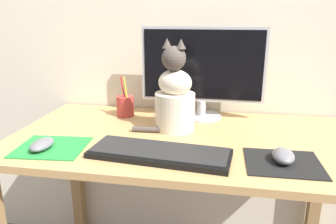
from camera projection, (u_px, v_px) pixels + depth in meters
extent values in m
cube|color=tan|center=(181.00, 139.00, 1.20)|extent=(1.24, 0.67, 0.02)
cube|color=olive|center=(77.00, 179.00, 1.69)|extent=(0.05, 0.05, 0.73)
cube|color=olive|center=(315.00, 201.00, 1.49)|extent=(0.05, 0.05, 0.73)
cylinder|color=#B2B2B7|center=(201.00, 116.00, 1.42)|extent=(0.17, 0.17, 0.01)
cylinder|color=#B2B2B7|center=(201.00, 108.00, 1.41)|extent=(0.04, 0.04, 0.06)
cube|color=#B2B2B7|center=(203.00, 65.00, 1.35)|extent=(0.51, 0.02, 0.31)
cube|color=black|center=(203.00, 65.00, 1.34)|extent=(0.49, 0.00, 0.28)
cube|color=black|center=(160.00, 154.00, 1.03)|extent=(0.46, 0.20, 0.02)
cube|color=black|center=(160.00, 150.00, 1.02)|extent=(0.44, 0.18, 0.01)
cube|color=#238438|center=(52.00, 147.00, 1.09)|extent=(0.24, 0.22, 0.00)
cube|color=black|center=(283.00, 163.00, 0.98)|extent=(0.23, 0.20, 0.00)
ellipsoid|color=slate|center=(42.00, 144.00, 1.07)|extent=(0.06, 0.11, 0.03)
ellipsoid|color=slate|center=(283.00, 156.00, 0.98)|extent=(0.06, 0.10, 0.04)
cylinder|color=beige|center=(175.00, 111.00, 1.25)|extent=(0.19, 0.19, 0.14)
ellipsoid|color=beige|center=(175.00, 83.00, 1.22)|extent=(0.15, 0.14, 0.10)
sphere|color=#4C423D|center=(174.00, 58.00, 1.18)|extent=(0.11, 0.11, 0.09)
cone|color=#4C423D|center=(167.00, 43.00, 1.18)|extent=(0.04, 0.04, 0.04)
cone|color=#4C423D|center=(181.00, 44.00, 1.16)|extent=(0.04, 0.04, 0.04)
cylinder|color=#4C423D|center=(158.00, 130.00, 1.23)|extent=(0.20, 0.03, 0.02)
cylinder|color=#B23833|center=(125.00, 106.00, 1.42)|extent=(0.08, 0.08, 0.09)
cylinder|color=red|center=(124.00, 93.00, 1.40)|extent=(0.03, 0.02, 0.14)
cylinder|color=yellow|center=(126.00, 93.00, 1.39)|extent=(0.02, 0.02, 0.14)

